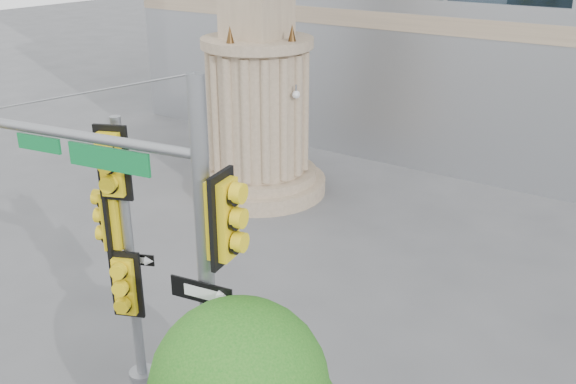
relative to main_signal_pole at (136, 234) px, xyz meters
The scene contains 3 objects.
monument 11.66m from the main_signal_pole, 118.15° to the left, with size 4.40×4.40×16.60m.
main_signal_pole is the anchor object (origin of this frame).
secondary_signal_pole 2.08m from the main_signal_pole, 147.27° to the left, with size 1.00×0.72×5.31m.
Camera 1 is at (6.12, -6.93, 8.21)m, focal length 40.00 mm.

